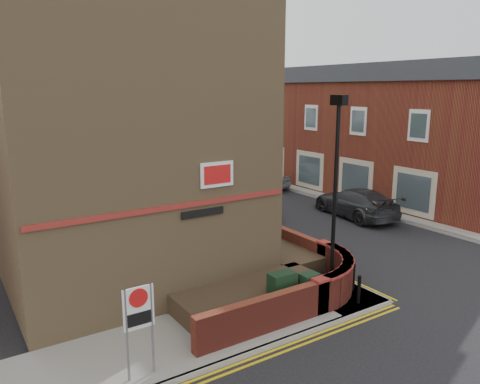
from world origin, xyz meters
The scene contains 27 objects.
ground centered at (0.00, 0.00, 0.00)m, with size 120.00×120.00×0.00m, color black.
pavement_corner centered at (-3.50, 1.50, 0.06)m, with size 13.00×3.00×0.12m, color gray.
pavement_main centered at (2.00, 16.00, 0.06)m, with size 2.00×32.00×0.12m, color gray.
pavement_far centered at (13.00, 13.00, 0.06)m, with size 4.00×40.00×0.12m, color gray.
kerb_side centered at (-3.50, 0.00, 0.06)m, with size 13.00×0.15×0.12m, color gray.
kerb_main_near centered at (3.00, 16.00, 0.06)m, with size 0.15×32.00×0.12m, color gray.
kerb_main_far centered at (11.00, 13.00, 0.06)m, with size 0.15×40.00×0.12m, color gray.
yellow_lines_side centered at (-3.50, -0.25, 0.01)m, with size 13.00×0.28×0.01m, color gold.
yellow_lines_main centered at (3.25, 16.00, 0.01)m, with size 0.28×32.00×0.01m, color gold.
corner_building centered at (-2.84, 8.00, 6.23)m, with size 8.95×10.40×13.60m.
garden_wall centered at (0.00, 2.50, 0.00)m, with size 6.80×6.00×1.20m, color maroon, non-canonical shape.
lamppost centered at (1.60, 1.20, 3.34)m, with size 0.25×0.50×6.30m.
utility_cabinet_large centered at (-0.30, 1.30, 0.72)m, with size 0.80×0.45×1.20m, color black.
utility_cabinet_small centered at (0.50, 1.00, 0.67)m, with size 0.55×0.40×1.10m, color black.
bollard_near centered at (2.00, 0.40, 0.57)m, with size 0.11×0.11×0.90m, color black.
bollard_far centered at (2.60, 1.20, 0.57)m, with size 0.11×0.11×0.90m, color black.
zone_sign centered at (-5.00, 0.50, 1.64)m, with size 0.72×0.07×2.20m.
far_terrace centered at (14.50, 17.00, 4.04)m, with size 5.40×30.40×8.00m.
far_terrace_cream centered at (14.50, 38.00, 4.05)m, with size 5.40×12.40×8.00m.
tree_near centered at (2.00, 14.05, 4.70)m, with size 3.64×3.65×6.70m.
tree_mid centered at (2.00, 22.05, 5.20)m, with size 4.03×4.03×7.42m.
tree_far centered at (2.00, 30.05, 4.91)m, with size 3.81×3.81×7.00m.
traffic_light_assembly centered at (2.40, 25.00, 2.78)m, with size 0.20×0.16×4.20m.
silver_car_near centered at (4.74, 11.51, 0.75)m, with size 1.60×4.58×1.51m, color #999EA1.
red_car_main centered at (3.70, 20.27, 0.68)m, with size 2.27×4.91×1.37m, color maroon.
grey_car_far centered at (9.76, 7.85, 0.76)m, with size 2.14×5.26×1.53m, color #2B2C2F.
silver_car_far centered at (9.88, 16.53, 0.72)m, with size 1.70×4.23×1.44m, color #A0A3A7.
Camera 1 is at (-8.36, -8.77, 6.58)m, focal length 35.00 mm.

